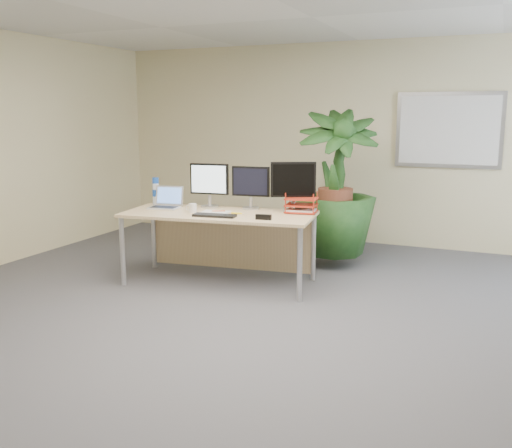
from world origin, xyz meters
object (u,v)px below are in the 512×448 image
at_px(floor_plant, 335,203).
at_px(laptop, 167,202).
at_px(monitor_right, 251,185).
at_px(monitor_left, 209,182).
at_px(desk, 223,226).

relative_size(floor_plant, laptop, 4.25).
distance_m(floor_plant, monitor_right, 1.10).
bearing_deg(monitor_left, monitor_right, 10.34).
bearing_deg(monitor_right, laptop, -162.04).
relative_size(desk, laptop, 5.81).
xyz_separation_m(desk, monitor_right, (0.23, 0.23, 0.42)).
height_order(desk, laptop, laptop).
relative_size(floor_plant, monitor_right, 3.30).
height_order(desk, monitor_left, monitor_left).
xyz_separation_m(floor_plant, monitor_right, (-0.71, -0.81, 0.26)).
distance_m(desk, floor_plant, 1.40).
bearing_deg(laptop, monitor_left, 25.48).
bearing_deg(laptop, floor_plant, 34.54).
distance_m(floor_plant, monitor_left, 1.49).
height_order(floor_plant, monitor_right, floor_plant).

